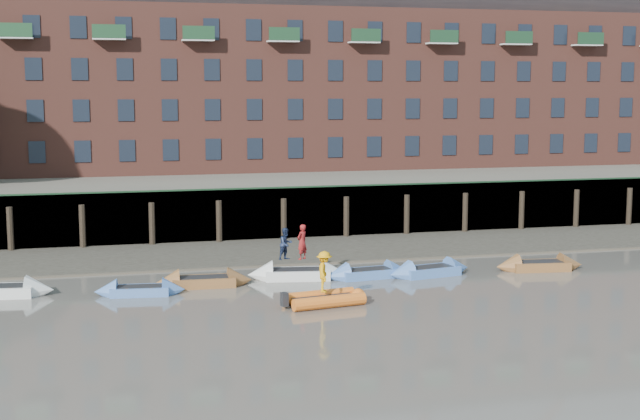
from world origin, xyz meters
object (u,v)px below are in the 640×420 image
object	(u,v)px
rowboat_3	(297,274)
person_rib_crew	(324,272)
person_rower_b	(286,244)
person_rower_a	(302,242)
rowboat_6	(539,266)
rowboat_5	(430,271)
rib_tender	(327,299)
rowboat_1	(140,291)
rowboat_4	(368,273)
rowboat_2	(204,282)

from	to	relation	value
rowboat_3	person_rib_crew	distance (m)	5.61
person_rower_b	person_rib_crew	bearing A→B (deg)	-114.82
person_rower_a	person_rower_b	xyz separation A→B (m)	(-0.79, 0.08, -0.08)
rowboat_6	person_rower_b	distance (m)	13.27
rowboat_5	rib_tender	size ratio (longest dim) A/B	1.28
person_rower_b	person_rib_crew	xyz separation A→B (m)	(0.51, -5.65, -0.27)
rowboat_6	person_rib_crew	distance (m)	13.48
rowboat_3	rowboat_1	bearing A→B (deg)	-159.37
rowboat_1	rowboat_3	world-z (taller)	rowboat_3
rowboat_1	rowboat_4	distance (m)	11.20
rowboat_1	rowboat_5	distance (m)	14.34
rib_tender	person_rower_a	xyz separation A→B (m)	(0.15, 5.51, 1.56)
rowboat_2	person_rower_a	xyz separation A→B (m)	(4.94, 0.62, 1.59)
person_rower_a	rowboat_4	bearing A→B (deg)	129.48
rowboat_4	person_rower_a	world-z (taller)	person_rower_a
rowboat_1	rowboat_3	size ratio (longest dim) A/B	0.82
rowboat_5	person_rower_a	world-z (taller)	person_rower_a
person_rower_a	rowboat_2	bearing A→B (deg)	-31.71
rowboat_2	rowboat_3	size ratio (longest dim) A/B	0.92
rowboat_2	rowboat_6	world-z (taller)	rowboat_6
person_rower_a	rowboat_5	bearing A→B (deg)	132.91
person_rib_crew	rowboat_3	bearing A→B (deg)	15.11
rowboat_3	rib_tender	distance (m)	5.43
rowboat_2	rowboat_4	world-z (taller)	rowboat_2
rowboat_5	rib_tender	world-z (taller)	rowboat_5
rowboat_3	rowboat_4	world-z (taller)	rowboat_3
rowboat_1	rowboat_5	xyz separation A→B (m)	(14.31, 0.78, 0.03)
rib_tender	person_rib_crew	xyz separation A→B (m)	(-0.13, -0.05, 1.21)
rowboat_2	person_rower_a	world-z (taller)	person_rower_a
person_rower_b	person_rib_crew	distance (m)	5.68
rowboat_3	rib_tender	world-z (taller)	rowboat_3
person_rower_a	rowboat_6	bearing A→B (deg)	136.32
rowboat_6	rowboat_4	bearing A→B (deg)	-176.12
rowboat_5	rowboat_6	xyz separation A→B (m)	(5.99, -0.11, 0.00)
rowboat_6	rib_tender	distance (m)	13.28
rowboat_4	rib_tender	size ratio (longest dim) A/B	1.22
rowboat_1	rib_tender	size ratio (longest dim) A/B	1.12
rowboat_4	rowboat_5	bearing A→B (deg)	-10.85
person_rower_b	rowboat_4	bearing A→B (deg)	-40.46
rowboat_2	rib_tender	size ratio (longest dim) A/B	1.25
rowboat_1	person_rib_crew	world-z (taller)	person_rib_crew
rowboat_2	rowboat_5	distance (m)	11.29
rowboat_5	person_rower_a	xyz separation A→B (m)	(-6.35, 0.91, 1.59)
rowboat_5	person_rower_a	distance (m)	6.61
person_rower_b	person_rib_crew	world-z (taller)	person_rower_b
rowboat_4	rowboat_6	size ratio (longest dim) A/B	0.96
rowboat_6	person_rower_b	size ratio (longest dim) A/B	2.97
rowboat_3	person_rower_b	size ratio (longest dim) A/B	3.18
rowboat_3	person_rower_b	xyz separation A→B (m)	(-0.53, 0.17, 1.50)
rowboat_1	person_rower_a	bearing A→B (deg)	18.12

